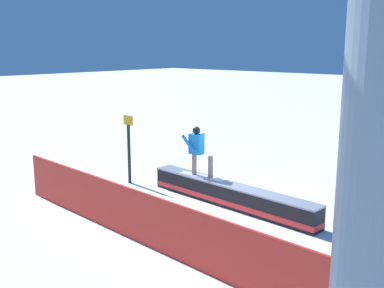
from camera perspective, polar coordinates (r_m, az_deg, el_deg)
name	(u,v)px	position (r m, az deg, el deg)	size (l,w,h in m)	color
ground_plane	(230,206)	(12.95, 4.63, -7.51)	(120.00, 120.00, 0.00)	white
grind_box	(230,196)	(12.86, 4.65, -6.33)	(5.51, 0.88, 0.62)	black
snowboarder	(198,149)	(13.33, 0.74, -0.66)	(1.54, 0.46, 1.43)	silver
safety_fence	(140,217)	(10.45, -6.42, -8.85)	(9.72, 0.06, 1.19)	red
trail_marker	(129,147)	(14.84, -7.70, -0.41)	(0.40, 0.10, 2.18)	#262628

